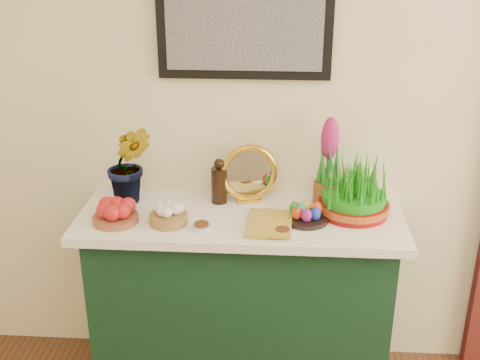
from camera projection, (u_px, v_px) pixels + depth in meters
name	position (u px, v px, depth m)	size (l,w,h in m)	color
sideboard	(241.00, 304.00, 2.78)	(1.30, 0.45, 0.85)	#12321E
tablecloth	(241.00, 218.00, 2.60)	(1.40, 0.55, 0.04)	white
hyacinth_green	(128.00, 152.00, 2.62)	(0.24, 0.20, 0.48)	#237D25
apple_bowl	(115.00, 213.00, 2.51)	(0.25, 0.25, 0.10)	brown
garlic_basket	(168.00, 215.00, 2.50)	(0.16, 0.16, 0.09)	olive
vinegar_cruet	(219.00, 183.00, 2.68)	(0.07, 0.07, 0.21)	black
mirror	(249.00, 174.00, 2.68)	(0.27, 0.13, 0.27)	gold
book	(247.00, 222.00, 2.49)	(0.17, 0.24, 0.03)	gold
spice_dish_left	(202.00, 227.00, 2.46)	(0.08, 0.08, 0.03)	silver
spice_dish_right	(283.00, 232.00, 2.42)	(0.07, 0.07, 0.03)	silver
egg_plate	(306.00, 214.00, 2.52)	(0.20, 0.20, 0.08)	black
hyacinth_pink	(328.00, 166.00, 2.63)	(0.12, 0.12, 0.40)	brown
wheatgrass_sabzeh	(354.00, 190.00, 2.56)	(0.31, 0.31, 0.25)	maroon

